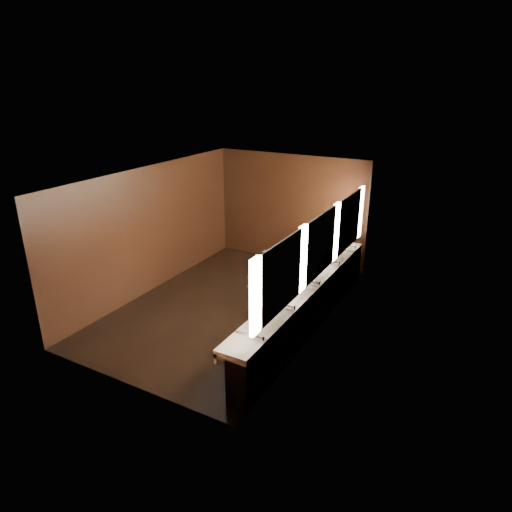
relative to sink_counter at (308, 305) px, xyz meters
The scene contains 10 objects.
floor 1.86m from the sink_counter, behind, with size 6.00×6.00×0.00m, color black.
ceiling 2.92m from the sink_counter, behind, with size 4.00×6.00×0.02m, color #2D2D2B.
wall_back 3.61m from the sink_counter, 120.87° to the left, with size 4.00×0.02×2.80m, color black.
wall_front 3.61m from the sink_counter, 120.87° to the right, with size 4.00×0.02×2.80m, color black.
wall_left 3.90m from the sink_counter, behind, with size 0.02×6.00×2.80m, color black.
wall_right 0.93m from the sink_counter, ahead, with size 0.02×6.00×2.80m, color black.
sink_counter is the anchor object (origin of this frame).
mirror_band 1.27m from the sink_counter, ahead, with size 0.06×5.03×1.15m.
person 0.85m from the sink_counter, 148.59° to the right, with size 0.60×0.39×1.63m, color #81B6C1.
trash_bin 0.45m from the sink_counter, 123.41° to the right, with size 0.35×0.35×0.55m, color black.
Camera 1 is at (4.68, -7.27, 4.54)m, focal length 32.00 mm.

